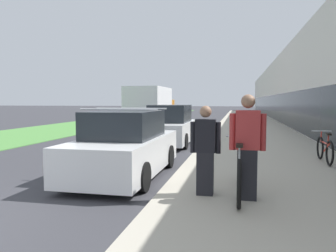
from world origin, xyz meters
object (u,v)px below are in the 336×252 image
at_px(person_bystander, 205,150).
at_px(tandem_bicycle, 239,171).
at_px(parked_sedan_curbside, 125,147).
at_px(person_rider, 247,147).
at_px(cruiser_bike_nearest, 325,149).
at_px(vintage_roadster_curbside, 170,127).
at_px(moving_truck, 151,106).

bearing_deg(person_bystander, tandem_bicycle, 16.01).
bearing_deg(parked_sedan_curbside, person_bystander, -36.94).
xyz_separation_m(tandem_bicycle, person_bystander, (-0.59, -0.17, 0.39)).
height_order(tandem_bicycle, person_rider, person_rider).
relative_size(tandem_bicycle, cruiser_bike_nearest, 1.47).
bearing_deg(person_bystander, vintage_roadster_curbside, 106.36).
xyz_separation_m(person_bystander, parked_sedan_curbside, (-2.05, 1.54, -0.21)).
height_order(tandem_bicycle, vintage_roadster_curbside, vintage_roadster_curbside).
relative_size(person_bystander, parked_sedan_curbside, 0.39).
distance_m(parked_sedan_curbside, vintage_roadster_curbside, 5.83).
bearing_deg(tandem_bicycle, moving_truck, 109.96).
distance_m(cruiser_bike_nearest, vintage_roadster_curbside, 6.21).
distance_m(person_rider, parked_sedan_curbside, 3.25).
bearing_deg(vintage_roadster_curbside, parked_sedan_curbside, -88.87).
height_order(person_bystander, parked_sedan_curbside, person_bystander).
bearing_deg(parked_sedan_curbside, person_rider, -31.03).
relative_size(cruiser_bike_nearest, vintage_roadster_curbside, 0.41).
bearing_deg(tandem_bicycle, vintage_roadster_curbside, 110.94).
height_order(cruiser_bike_nearest, moving_truck, moving_truck).
distance_m(person_bystander, moving_truck, 18.84).
xyz_separation_m(cruiser_bike_nearest, moving_truck, (-8.73, 14.15, 0.94)).
bearing_deg(cruiser_bike_nearest, parked_sedan_curbside, -155.79).
height_order(cruiser_bike_nearest, vintage_roadster_curbside, vintage_roadster_curbside).
height_order(person_bystander, moving_truck, moving_truck).
bearing_deg(person_rider, moving_truck, 110.02).
relative_size(cruiser_bike_nearest, parked_sedan_curbside, 0.41).
xyz_separation_m(person_rider, cruiser_bike_nearest, (2.16, 3.88, -0.54)).
bearing_deg(tandem_bicycle, person_rider, -66.28).
relative_size(person_rider, vintage_roadster_curbside, 0.43).
relative_size(cruiser_bike_nearest, moving_truck, 0.26).
bearing_deg(person_bystander, person_rider, -9.86).
relative_size(tandem_bicycle, parked_sedan_curbside, 0.60).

